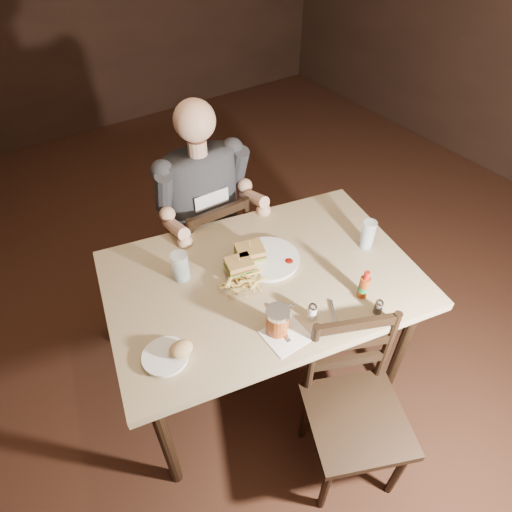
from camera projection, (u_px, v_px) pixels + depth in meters
room_shell at (269, 177)px, 1.24m from camera, size 7.00×7.00×7.00m
main_table at (262, 288)px, 1.87m from camera, size 1.45×1.11×0.77m
chair_far at (208, 252)px, 2.45m from camera, size 0.40×0.43×0.84m
chair_near at (357, 419)px, 1.72m from camera, size 0.53×0.55×0.84m
diner at (205, 190)px, 2.11m from camera, size 0.52×0.41×0.88m
dinner_plate at (268, 259)px, 1.89m from camera, size 0.32×0.32×0.02m
sandwich_left at (239, 263)px, 1.79m from camera, size 0.12×0.11×0.10m
sandwich_right at (250, 249)px, 1.85m from camera, size 0.14×0.13×0.10m
fries_pile at (243, 281)px, 1.76m from camera, size 0.24×0.19×0.04m
ketchup_dollop at (289, 261)px, 1.86m from camera, size 0.04×0.04×0.01m
glass_left at (181, 266)px, 1.77m from camera, size 0.08×0.08×0.13m
glass_right at (368, 235)px, 1.91m from camera, size 0.07×0.07×0.14m
hot_sauce at (364, 284)px, 1.70m from camera, size 0.05×0.05×0.13m
salt_shaker at (312, 311)px, 1.64m from camera, size 0.04×0.04×0.07m
pepper_shaker at (378, 307)px, 1.66m from camera, size 0.04×0.04×0.06m
syrup_dispenser at (277, 321)px, 1.58m from camera, size 0.11×0.11×0.11m
napkin at (286, 335)px, 1.60m from camera, size 0.16×0.15×0.00m
knife at (279, 322)px, 1.64m from camera, size 0.05×0.19×0.00m
fork at (334, 315)px, 1.66m from camera, size 0.09×0.13×0.00m
side_plate at (166, 357)px, 1.52m from camera, size 0.19×0.19×0.01m
bread_roll at (181, 349)px, 1.51m from camera, size 0.10×0.09×0.05m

